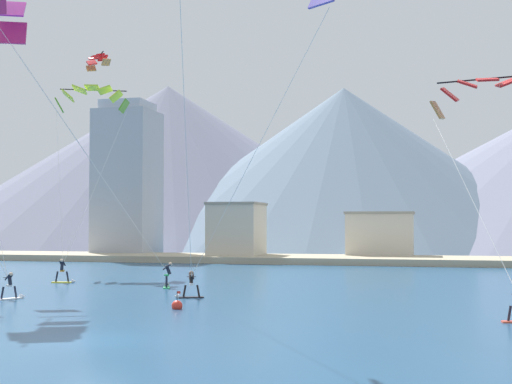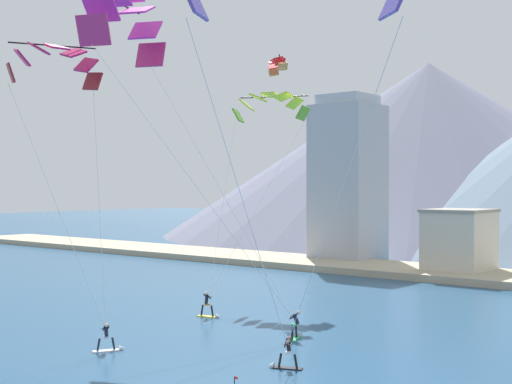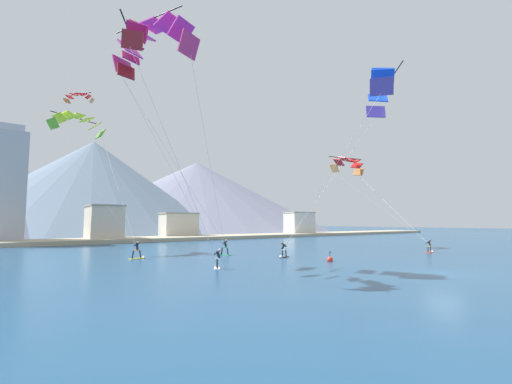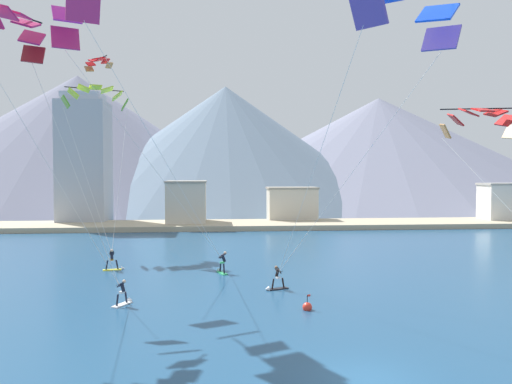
# 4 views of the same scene
# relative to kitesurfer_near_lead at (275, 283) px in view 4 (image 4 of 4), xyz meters

# --- Properties ---
(ground_plane) EXTENTS (400.00, 400.00, 0.00)m
(ground_plane) POSITION_rel_kitesurfer_near_lead_xyz_m (1.71, -14.95, -0.45)
(ground_plane) COLOR navy
(kitesurfer_near_lead) EXTENTS (1.76, 1.02, 1.64)m
(kitesurfer_near_lead) POSITION_rel_kitesurfer_near_lead_xyz_m (0.00, 0.00, 0.00)
(kitesurfer_near_lead) COLOR black
(kitesurfer_near_lead) RESTS_ON ground
(kitesurfer_near_trail) EXTENTS (1.19, 1.72, 1.64)m
(kitesurfer_near_trail) POSITION_rel_kitesurfer_near_lead_xyz_m (-9.48, -3.00, -0.01)
(kitesurfer_near_trail) COLOR white
(kitesurfer_near_trail) RESTS_ON ground
(kitesurfer_far_left) EXTENTS (1.79, 0.78, 1.83)m
(kitesurfer_far_left) POSITION_rel_kitesurfer_near_lead_xyz_m (-12.16, 7.75, 0.12)
(kitesurfer_far_left) COLOR yellow
(kitesurfer_far_left) RESTS_ON ground
(kitesurfer_far_right) EXTENTS (0.96, 1.77, 1.80)m
(kitesurfer_far_right) POSITION_rel_kitesurfer_near_lead_xyz_m (-3.50, 5.85, 0.11)
(kitesurfer_far_right) COLOR #33B266
(kitesurfer_far_right) RESTS_ON ground
(parafoil_kite_near_lead) EXTENTS (9.69, 11.13, 16.91)m
(parafoil_kite_near_lead) POSITION_rel_kitesurfer_near_lead_xyz_m (6.23, -7.66, 16.40)
(parafoil_kite_near_lead) COLOR #533FA2
(parafoil_kite_near_trail) EXTENTS (7.97, 5.99, 16.47)m
(parafoil_kite_near_trail) POSITION_rel_kitesurfer_near_lead_xyz_m (-16.08, -1.84, 16.10)
(parafoil_kite_near_trail) COLOR maroon
(parafoil_kite_mid_center) EXTENTS (6.74, 12.07, 11.91)m
(parafoil_kite_mid_center) POSITION_rel_kitesurfer_near_lead_xyz_m (17.11, 4.85, 11.63)
(parafoil_kite_mid_center) COLOR #C27C3D
(parafoil_kite_far_left) EXTENTS (7.24, 13.84, 15.51)m
(parafoil_kite_far_left) POSITION_rel_kitesurfer_near_lead_xyz_m (-16.20, 19.66, 15.43)
(parafoil_kite_far_left) COLOR #55A123
(parafoil_kite_far_right) EXTENTS (12.41, 8.63, 19.36)m
(parafoil_kite_far_right) POSITION_rel_kitesurfer_near_lead_xyz_m (-13.40, 1.37, 18.87)
(parafoil_kite_far_right) COLOR #C4296B
(parafoil_kite_distant_high_outer) EXTENTS (3.40, 3.02, 1.39)m
(parafoil_kite_distant_high_outer) POSITION_rel_kitesurfer_near_lead_xyz_m (-16.09, 20.43, 18.97)
(parafoil_kite_distant_high_outer) COLOR #C1834C
(race_marker_buoy) EXTENTS (0.56, 0.56, 1.02)m
(race_marker_buoy) POSITION_rel_kitesurfer_near_lead_xyz_m (1.25, -5.12, -0.30)
(race_marker_buoy) COLOR red
(race_marker_buoy) RESTS_ON ground
(shoreline_strip) EXTENTS (180.00, 10.00, 0.70)m
(shoreline_strip) POSITION_rel_kitesurfer_near_lead_xyz_m (1.71, 38.37, -0.10)
(shoreline_strip) COLOR tan
(shoreline_strip) RESTS_ON ground
(shore_building_harbour_front) EXTENTS (7.78, 4.70, 5.64)m
(shore_building_harbour_front) POSITION_rel_kitesurfer_near_lead_xyz_m (8.02, 43.31, 2.38)
(shore_building_harbour_front) COLOR beige
(shore_building_harbour_front) RESTS_ON ground
(shore_building_promenade_mid) EXTENTS (7.99, 4.46, 6.28)m
(shore_building_promenade_mid) POSITION_rel_kitesurfer_near_lead_xyz_m (41.00, 39.82, 2.70)
(shore_building_promenade_mid) COLOR silver
(shore_building_promenade_mid) RESTS_ON ground
(shore_building_quay_east) EXTENTS (5.83, 6.69, 6.69)m
(shore_building_quay_east) POSITION_rel_kitesurfer_near_lead_xyz_m (-8.06, 39.85, 2.91)
(shore_building_quay_east) COLOR beige
(shore_building_quay_east) RESTS_ON ground
(highrise_tower) EXTENTS (7.00, 7.00, 19.66)m
(highrise_tower) POSITION_rel_kitesurfer_near_lead_xyz_m (-23.47, 43.78, 9.17)
(highrise_tower) COLOR #A8ADB7
(highrise_tower) RESTS_ON ground
(mountain_peak_west_ridge) EXTENTS (98.49, 98.49, 32.02)m
(mountain_peak_west_ridge) POSITION_rel_kitesurfer_near_lead_xyz_m (-37.87, 95.29, 15.56)
(mountain_peak_west_ridge) COLOR slate
(mountain_peak_west_ridge) RESTS_ON ground
(mountain_peak_central_summit) EXTENTS (80.54, 80.54, 28.32)m
(mountain_peak_central_summit) POSITION_rel_kitesurfer_near_lead_xyz_m (-1.21, 86.24, 13.71)
(mountain_peak_central_summit) COLOR slate
(mountain_peak_central_summit) RESTS_ON ground
(mountain_peak_east_shoulder) EXTENTS (107.40, 107.40, 28.02)m
(mountain_peak_east_shoulder) POSITION_rel_kitesurfer_near_lead_xyz_m (40.64, 99.54, 13.56)
(mountain_peak_east_shoulder) COLOR slate
(mountain_peak_east_shoulder) RESTS_ON ground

